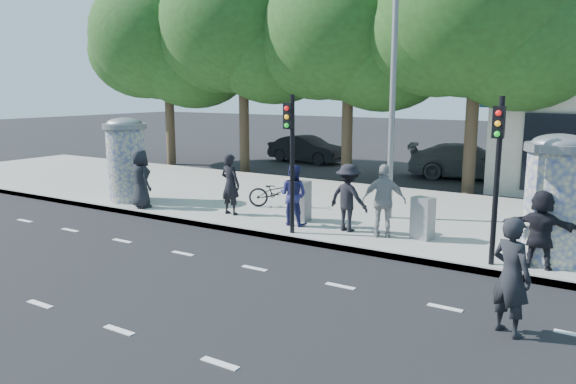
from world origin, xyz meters
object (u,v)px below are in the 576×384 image
Objects in this scene: ad_column_right at (556,196)px; ped_e at (384,201)px; bicycle at (277,192)px; ped_d at (348,198)px; traffic_pole_near at (291,150)px; ad_column_left at (126,158)px; man_road at (511,276)px; car_right at (469,161)px; cabinet_right at (423,218)px; ped_a at (141,179)px; street_lamp at (393,46)px; traffic_pole_far at (497,164)px; cabinet_left at (300,201)px; ped_f at (541,229)px; ped_c at (293,195)px; car_mid at (307,149)px; ped_b at (230,184)px.

ad_column_right is 1.49× the size of ped_e.
ped_d is at bearing -144.59° from bicycle.
ad_column_right is 5.91m from traffic_pole_near.
bicycle is (4.57, 1.74, -0.94)m from ad_column_left.
man_road reaches higher than car_right.
car_right is at bearing 113.88° from cabinet_right.
street_lamp is at bearing -139.60° from ped_a.
traffic_pole_far is at bearing 141.73° from ped_e.
cabinet_right is at bearing 173.96° from car_right.
cabinet_left is (-6.24, 4.19, -0.22)m from man_road.
ped_c is at bearing -9.15° from ped_f.
bicycle is 11.75m from car_mid.
traffic_pole_near is 1.98× the size of bicycle.
traffic_pole_far is 1.86× the size of man_road.
bicycle is at bearing -20.28° from ped_f.
cabinet_left is 13.46m from car_mid.
ped_e is at bearing -17.37° from man_road.
ped_d is at bearing -141.34° from car_mid.
ped_c is at bearing 17.97° from ped_d.
ped_f is (11.09, 0.12, -0.08)m from ped_a.
ped_a is at bearing -166.59° from cabinet_left.
cabinet_right is 0.21× the size of car_right.
ped_e is at bearing -143.76° from cabinet_right.
car_mid is at bearing 136.98° from ad_column_right.
street_lamp is at bearing 39.33° from cabinet_left.
ped_c is 0.59m from cabinet_left.
ad_column_right reaches higher than cabinet_right.
ped_d is (7.69, 0.26, -0.54)m from ad_column_left.
ped_e is at bearing -155.58° from ped_a.
ped_c is 7.14m from man_road.
ped_e reaches higher than ped_a.
ped_e reaches higher than cabinet_left.
cabinet_left is (-0.11, 0.52, -0.26)m from ped_c.
ped_e reaches higher than ped_c.
traffic_pole_far is 1.57m from ped_f.
ped_b is at bearing 161.01° from traffic_pole_near.
cabinet_right is at bearing -23.06° from ped_f.
man_road is at bearing 113.46° from ped_e.
ped_b is (-8.38, -0.02, -0.52)m from ad_column_right.
ped_f reaches higher than car_mid.
ad_column_left reaches higher than ped_e.
ad_column_right is at bearing 8.89° from traffic_pole_near.
ped_d is (6.54, 0.77, -0.03)m from ped_a.
ad_column_left is at bearing 130.42° from car_right.
ped_e is at bearing 162.19° from traffic_pole_far.
ad_column_left is at bearing -6.59° from ped_f.
traffic_pole_far is 1.96× the size of ped_b.
ped_b is 1.71m from bicycle.
cabinet_left is (-0.53, 1.30, -1.54)m from traffic_pole_near.
traffic_pole_near is at bearing 115.16° from ped_c.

